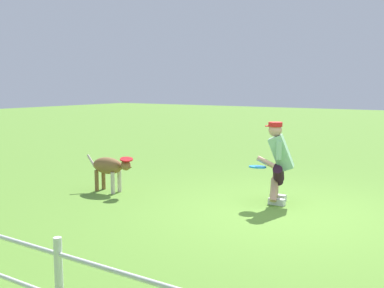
% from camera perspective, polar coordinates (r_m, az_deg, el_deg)
% --- Properties ---
extents(ground_plane, '(60.00, 60.00, 0.00)m').
position_cam_1_polar(ground_plane, '(6.90, 11.07, -8.51)').
color(ground_plane, '#5F9133').
extents(person, '(0.53, 0.68, 1.29)m').
position_cam_1_polar(person, '(7.37, 10.76, -1.94)').
color(person, silver).
rests_on(person, ground_plane).
extents(dog, '(1.04, 0.31, 0.63)m').
position_cam_1_polar(dog, '(8.16, -10.25, -2.88)').
color(dog, brown).
rests_on(dog, ground_plane).
extents(frisbee_flying, '(0.29, 0.29, 0.08)m').
position_cam_1_polar(frisbee_flying, '(7.87, -8.19, -1.90)').
color(frisbee_flying, red).
extents(frisbee_held, '(0.34, 0.34, 0.04)m').
position_cam_1_polar(frisbee_held, '(7.17, 8.19, -2.84)').
color(frisbee_held, '#2187DB').
rests_on(frisbee_held, person).
extents(fence, '(15.35, 0.06, 0.81)m').
position_cam_1_polar(fence, '(3.51, -16.26, -16.30)').
color(fence, white).
rests_on(fence, ground_plane).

